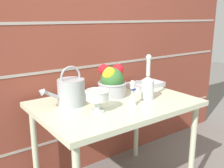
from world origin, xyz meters
The scene contains 8 objects.
brick_wall centered at (0.00, 0.48, 1.10)m, with size 3.60×0.08×2.20m.
patio_table centered at (0.00, 0.00, 0.67)m, with size 1.11×0.76×0.74m.
watering_can centered at (-0.29, 0.12, 0.84)m, with size 0.33×0.18×0.27m.
crystal_pedestal_bowl centered at (-0.21, -0.10, 0.84)m, with size 0.16×0.16×0.14m.
flower_planter centered at (0.06, 0.12, 0.85)m, with size 0.22×0.22×0.25m.
glass_decanter centered at (0.22, -0.09, 0.85)m, with size 0.09×0.09×0.33m.
figurine_vase centered at (0.04, -0.14, 0.81)m, with size 0.06×0.06×0.18m.
wire_tray centered at (0.44, 0.16, 0.75)m, with size 0.30×0.18×0.04m.
Camera 1 is at (-1.06, -1.42, 1.33)m, focal length 42.00 mm.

